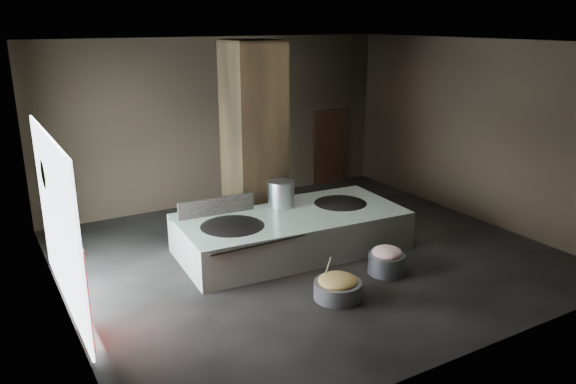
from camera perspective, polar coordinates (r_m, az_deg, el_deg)
floor at (r=12.41m, az=1.97°, el=-6.53°), size 10.00×9.00×0.10m
ceiling at (r=11.37m, az=2.22°, el=15.21°), size 10.00×9.00×0.10m
back_wall at (r=15.63m, az=-6.95°, el=7.15°), size 10.00×0.10×4.50m
front_wall at (r=8.36m, az=19.04°, el=-2.57°), size 10.00×0.10×4.50m
left_wall at (r=10.01m, az=-23.13°, el=0.18°), size 0.10×9.00×4.50m
right_wall at (r=14.95m, az=18.75°, el=5.91°), size 0.10×9.00×4.50m
pillar at (r=13.15m, az=-3.48°, el=5.35°), size 1.20×1.20×4.50m
hearth_platform at (r=12.46m, az=0.36°, el=-4.04°), size 5.07×2.68×0.86m
platform_cap at (r=12.33m, az=0.36°, el=-2.37°), size 4.82×2.31×0.03m
wok_left at (r=11.68m, az=-5.65°, el=-3.93°), size 1.55×1.55×0.43m
wok_left_rim at (r=11.65m, az=-5.66°, el=-3.61°), size 1.59×1.59×0.05m
wok_right at (r=13.09m, az=5.34°, el=-1.56°), size 1.45×1.45×0.41m
wok_right_rim at (r=13.07m, az=5.35°, el=-1.27°), size 1.48×1.48×0.05m
stock_pot at (r=12.70m, az=-0.71°, el=-0.27°), size 0.60×0.60×0.64m
splash_guard at (r=12.27m, az=-7.27°, el=-1.54°), size 1.71×0.18×0.43m
cook at (r=14.41m, az=-0.85°, el=0.56°), size 0.68×0.54×1.63m
veg_basin at (r=10.52m, az=5.07°, el=-9.88°), size 1.08×1.08×0.33m
veg_fill at (r=10.44m, az=5.10°, el=-8.97°), size 0.73×0.73×0.22m
ladle at (r=10.39m, az=3.97°, el=-7.86°), size 0.09×0.35×0.63m
meat_basin at (r=11.60m, az=9.96°, el=-7.19°), size 0.95×0.95×0.41m
meat_fill at (r=11.51m, az=10.02°, el=-6.06°), size 0.61×0.61×0.23m
doorway_near at (r=16.28m, az=-2.79°, el=3.52°), size 1.18×0.08×2.38m
doorway_near_glow at (r=16.24m, az=-3.29°, el=3.30°), size 0.85×0.04×2.01m
doorway_far at (r=17.49m, az=4.21°, el=4.46°), size 1.18×0.08×2.38m
doorway_far_glow at (r=17.48m, az=3.89°, el=4.28°), size 0.84×0.04×1.98m
left_opening at (r=10.40m, az=-22.33°, el=-2.89°), size 0.04×4.20×3.10m
pavilion_sliver at (r=9.50m, az=-20.16°, el=-9.46°), size 0.05×0.90×1.70m
tree_silhouette at (r=11.29m, az=-23.03°, el=1.75°), size 0.28×1.10×1.10m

